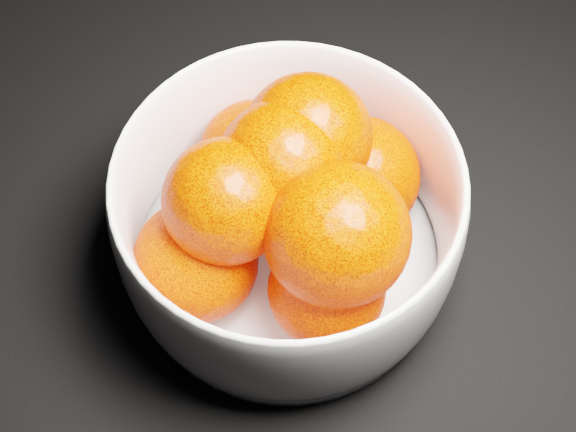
% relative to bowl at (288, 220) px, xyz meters
% --- Properties ---
extents(bowl, '(0.24, 0.24, 0.12)m').
position_rel_bowl_xyz_m(bowl, '(0.00, 0.00, 0.00)').
color(bowl, silver).
rests_on(bowl, ground).
extents(orange_pile, '(0.18, 0.19, 0.14)m').
position_rel_bowl_xyz_m(orange_pile, '(0.00, 0.00, 0.02)').
color(orange_pile, '#FD2C03').
rests_on(orange_pile, bowl).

